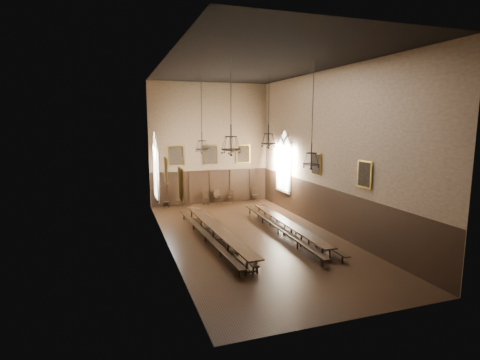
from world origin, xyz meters
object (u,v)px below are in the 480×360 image
chair_4 (218,199)px  chair_7 (255,197)px  chair_3 (205,201)px  bench_right_inner (278,229)px  chair_0 (166,204)px  bench_left_inner (226,235)px  chandelier_back_right (268,139)px  bench_right_outer (296,229)px  chandelier_back_left (202,143)px  chair_1 (180,203)px  chandelier_front_left (231,143)px  table_left (217,235)px  chair_5 (231,199)px  table_right (288,228)px  bench_left_outer (205,236)px  chandelier_front_right (311,157)px

chair_4 → chair_7: size_ratio=1.02×
chair_3 → bench_right_inner: bearing=-65.7°
bench_right_inner → chair_0: 9.91m
bench_left_inner → chandelier_back_right: size_ratio=2.25×
bench_right_outer → chandelier_back_left: 7.21m
chair_0 → chair_7: chair_7 is taller
chair_1 → chair_7: chair_7 is taller
chair_1 → chandelier_front_left: bearing=-77.9°
table_left → chair_5: (3.47, 8.77, -0.12)m
chandelier_back_right → table_right: bearing=-92.5°
table_right → bench_left_outer: (-4.60, 0.25, -0.05)m
table_left → table_right: size_ratio=1.11×
chair_5 → chandelier_back_right: (0.68, -5.64, 4.82)m
bench_left_outer → chandelier_back_left: (0.58, 2.91, 4.63)m
chandelier_back_left → chandelier_front_right: (4.29, -5.05, -0.47)m
bench_right_outer → chair_3: bearing=109.1°
chair_5 → chair_7: 2.00m
table_right → chair_3: (-2.55, 8.75, -0.05)m
bench_left_inner → bench_right_inner: (3.05, 0.08, 0.02)m
chair_0 → chair_1: bearing=5.9°
table_left → chandelier_front_left: chandelier_front_left is taller
chandelier_front_left → chandelier_front_right: size_ratio=0.84×
bench_left_inner → chandelier_back_left: size_ratio=2.15×
chair_7 → chandelier_front_right: (-1.20, -10.70, 4.14)m
table_left → table_right: bearing=-0.8°
table_right → chair_5: bearing=93.5°
bench_right_inner → chair_1: size_ratio=11.75×
bench_left_outer → chair_3: size_ratio=10.53×
bench_right_outer → chair_0: 10.62m
table_left → chandelier_front_left: bearing=-87.2°
bench_left_outer → chair_3: bearing=76.4°
bench_left_outer → chair_7: size_ratio=10.17×
chair_3 → chandelier_front_right: (2.81, -10.63, 4.15)m
bench_left_inner → chair_5: 9.20m
chandelier_front_left → table_left: bearing=92.8°
chair_7 → chandelier_back_left: size_ratio=0.23×
bench_right_inner → chair_7: size_ratio=10.35×
chair_1 → chandelier_back_right: size_ratio=0.21×
chair_0 → chair_7: (6.92, 0.04, 0.04)m
chair_1 → chair_5: (3.94, 0.04, 0.00)m
chandelier_back_right → table_left: bearing=-142.9°
bench_left_outer → bench_left_inner: bearing=-6.5°
chair_0 → chair_4: bearing=6.2°
chair_3 → chair_5: 2.01m
chair_4 → chandelier_back_left: bearing=-121.6°
table_right → chandelier_back_left: chandelier_back_left is taller
chair_3 → chandelier_back_right: chandelier_back_right is taller
bench_left_inner → bench_right_inner: 3.05m
bench_left_outer → chair_4: (3.03, 8.59, 0.02)m
chair_0 → chair_5: 4.93m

